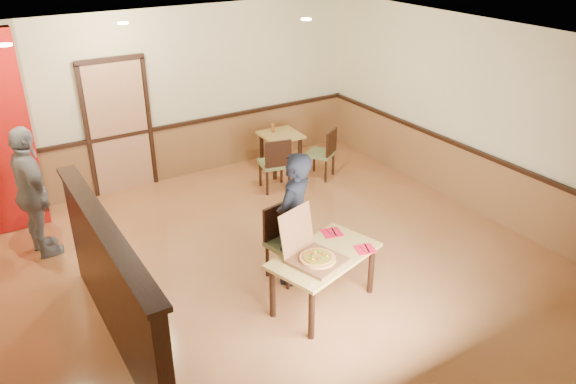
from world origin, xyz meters
name	(u,v)px	position (x,y,z in m)	size (l,w,h in m)	color
floor	(276,276)	(0.00, 0.00, 0.00)	(7.00, 7.00, 0.00)	#C9804E
ceiling	(273,49)	(0.00, 0.00, 2.80)	(7.00, 7.00, 0.00)	black
wall_back	(164,98)	(0.00, 3.50, 1.40)	(7.00, 7.00, 0.00)	beige
wall_right	(485,121)	(3.50, 0.00, 1.40)	(7.00, 7.00, 0.00)	beige
wainscot_back	(171,153)	(0.00, 3.47, 0.45)	(7.00, 0.04, 0.90)	brown
chair_rail_back	(168,127)	(0.00, 3.45, 0.92)	(7.00, 0.06, 0.06)	black
wainscot_right	(473,181)	(3.47, 0.00, 0.45)	(0.04, 7.00, 0.90)	brown
chair_rail_right	(477,152)	(3.45, 0.00, 0.92)	(0.06, 7.00, 0.06)	black
back_door	(119,128)	(-0.80, 3.46, 1.05)	(0.90, 0.06, 2.10)	tan
booth_partition	(112,285)	(-2.00, -0.20, 0.74)	(0.20, 3.10, 1.44)	black
spot_a	(5,45)	(-2.30, 1.80, 2.78)	(0.14, 0.14, 0.02)	beige
spot_b	(123,23)	(-0.80, 2.50, 2.78)	(0.14, 0.14, 0.02)	beige
spot_c	(306,19)	(1.40, 1.50, 2.78)	(0.14, 0.14, 0.02)	beige
main_table	(324,262)	(0.18, -0.77, 0.57)	(1.41, 1.04, 0.67)	tan
diner_chair	(285,239)	(0.12, -0.02, 0.50)	(0.53, 0.53, 0.92)	olive
side_chair_left	(276,162)	(1.25, 2.10, 0.50)	(0.53, 0.53, 0.91)	olive
side_chair_right	(324,152)	(2.20, 2.11, 0.47)	(0.59, 0.59, 0.87)	olive
side_table	(281,143)	(1.71, 2.71, 0.53)	(0.68, 0.68, 0.70)	tan
diner	(294,219)	(0.16, -0.17, 0.83)	(0.61, 0.40, 1.67)	black
passerby	(33,193)	(-2.34, 2.07, 0.88)	(1.04, 0.43, 1.76)	gray
pizza_box	(314,255)	(0.00, -0.81, 0.74)	(0.67, 0.73, 0.54)	brown
pizza	(318,258)	(0.02, -0.87, 0.72)	(0.39, 0.39, 0.03)	#DB904F
napkin_near	(365,249)	(0.62, -0.93, 0.67)	(0.27, 0.27, 0.01)	red
napkin_far	(332,233)	(0.52, -0.44, 0.67)	(0.27, 0.27, 0.01)	red
condiment	(273,128)	(1.65, 2.86, 0.77)	(0.06, 0.06, 0.15)	#94501A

